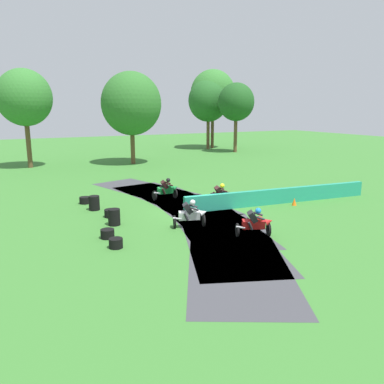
# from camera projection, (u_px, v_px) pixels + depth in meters

# --- Properties ---
(ground_plane) EXTENTS (120.00, 120.00, 0.00)m
(ground_plane) POSITION_uv_depth(u_px,v_px,m) (201.00, 211.00, 20.96)
(ground_plane) COLOR #38752D
(track_asphalt) EXTENTS (7.75, 22.77, 0.01)m
(track_asphalt) POSITION_uv_depth(u_px,v_px,m) (189.00, 213.00, 20.71)
(track_asphalt) COLOR #3D3D42
(track_asphalt) RESTS_ON ground
(safety_barrier) EXTENTS (12.18, 1.48, 0.90)m
(safety_barrier) POSITION_uv_depth(u_px,v_px,m) (280.00, 196.00, 22.69)
(safety_barrier) COLOR #239375
(safety_barrier) RESTS_ON ground
(motorcycle_lead_red) EXTENTS (1.66, 1.26, 1.43)m
(motorcycle_lead_red) POSITION_uv_depth(u_px,v_px,m) (255.00, 223.00, 16.70)
(motorcycle_lead_red) COLOR black
(motorcycle_lead_red) RESTS_ON ground
(motorcycle_chase_white) EXTENTS (1.69, 1.11, 1.43)m
(motorcycle_chase_white) POSITION_uv_depth(u_px,v_px,m) (191.00, 214.00, 18.01)
(motorcycle_chase_white) COLOR black
(motorcycle_chase_white) RESTS_ON ground
(motorcycle_trailing_black) EXTENTS (1.68, 0.79, 1.43)m
(motorcycle_trailing_black) POSITION_uv_depth(u_px,v_px,m) (220.00, 195.00, 21.99)
(motorcycle_trailing_black) COLOR black
(motorcycle_trailing_black) RESTS_ON ground
(motorcycle_fourth_green) EXTENTS (1.68, 0.77, 1.43)m
(motorcycle_fourth_green) POSITION_uv_depth(u_px,v_px,m) (166.00, 189.00, 23.64)
(motorcycle_fourth_green) COLOR black
(motorcycle_fourth_green) RESTS_ON ground
(tire_stack_near) EXTENTS (0.56, 0.56, 0.40)m
(tire_stack_near) POSITION_uv_depth(u_px,v_px,m) (116.00, 243.00, 15.45)
(tire_stack_near) COLOR black
(tire_stack_near) RESTS_ON ground
(tire_stack_mid_a) EXTENTS (0.60, 0.60, 0.40)m
(tire_stack_mid_a) POSITION_uv_depth(u_px,v_px,m) (107.00, 234.00, 16.61)
(tire_stack_mid_a) COLOR black
(tire_stack_mid_a) RESTS_ON ground
(tire_stack_mid_b) EXTENTS (0.58, 0.58, 0.80)m
(tire_stack_mid_b) POSITION_uv_depth(u_px,v_px,m) (114.00, 217.00, 18.44)
(tire_stack_mid_b) COLOR black
(tire_stack_mid_b) RESTS_ON ground
(tire_stack_far) EXTENTS (0.70, 0.70, 0.40)m
(tire_stack_far) POSITION_uv_depth(u_px,v_px,m) (111.00, 213.00, 19.87)
(tire_stack_far) COLOR black
(tire_stack_far) RESTS_ON ground
(tire_stack_extra_a) EXTENTS (0.59, 0.59, 0.80)m
(tire_stack_extra_a) POSITION_uv_depth(u_px,v_px,m) (94.00, 203.00, 21.18)
(tire_stack_extra_a) COLOR black
(tire_stack_extra_a) RESTS_ON ground
(tire_stack_extra_b) EXTENTS (0.62, 0.62, 0.40)m
(tire_stack_extra_b) POSITION_uv_depth(u_px,v_px,m) (85.00, 200.00, 22.66)
(tire_stack_extra_b) COLOR black
(tire_stack_extra_b) RESTS_ON ground
(traffic_cone) EXTENTS (0.28, 0.28, 0.44)m
(traffic_cone) POSITION_uv_depth(u_px,v_px,m) (294.00, 202.00, 22.25)
(traffic_cone) COLOR orange
(traffic_cone) RESTS_ON ground
(tree_far_left) EXTENTS (5.47, 5.47, 9.48)m
(tree_far_left) POSITION_uv_depth(u_px,v_px,m) (208.00, 101.00, 52.04)
(tree_far_left) COLOR brown
(tree_far_left) RESTS_ON ground
(tree_far_right) EXTENTS (4.99, 4.99, 9.15)m
(tree_far_right) POSITION_uv_depth(u_px,v_px,m) (24.00, 98.00, 35.16)
(tree_far_right) COLOR brown
(tree_far_right) RESTS_ON ground
(tree_mid_rise) EXTENTS (4.55, 4.55, 8.73)m
(tree_mid_rise) POSITION_uv_depth(u_px,v_px,m) (236.00, 102.00, 48.12)
(tree_mid_rise) COLOR brown
(tree_mid_rise) RESTS_ON ground
(tree_behind_barrier) EXTENTS (5.96, 5.96, 9.14)m
(tree_behind_barrier) POSITION_uv_depth(u_px,v_px,m) (131.00, 104.00, 37.88)
(tree_behind_barrier) COLOR brown
(tree_behind_barrier) RESTS_ON ground
(tree_distant) EXTENTS (6.21, 6.21, 10.85)m
(tree_distant) POSITION_uv_depth(u_px,v_px,m) (213.00, 94.00, 53.13)
(tree_distant) COLOR brown
(tree_distant) RESTS_ON ground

